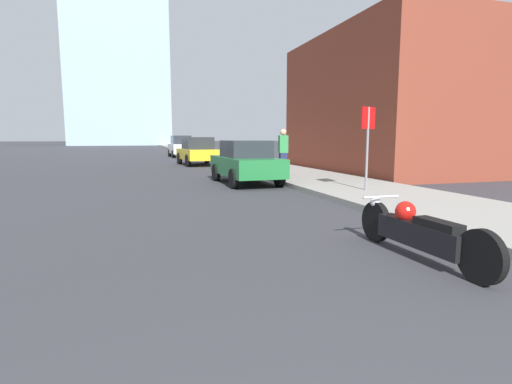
% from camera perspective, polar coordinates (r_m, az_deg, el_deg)
% --- Properties ---
extents(sidewalk, '(3.44, 240.00, 0.15)m').
position_cam_1_polar(sidewalk, '(40.73, -7.64, 5.52)').
color(sidewalk, gray).
rests_on(sidewalk, ground_plane).
extents(brick_storefront, '(12.44, 10.23, 6.36)m').
position_cam_1_polar(brick_storefront, '(22.28, 24.84, 11.07)').
color(brick_storefront, brown).
rests_on(brick_storefront, ground_plane).
extents(distant_tower, '(20.79, 20.79, 51.11)m').
position_cam_1_polar(distant_tower, '(100.35, -19.19, 21.15)').
color(distant_tower, '#8CA5BC').
rests_on(distant_tower, ground_plane).
extents(motorcycle, '(0.62, 2.61, 0.75)m').
position_cam_1_polar(motorcycle, '(5.82, 22.13, -5.25)').
color(motorcycle, black).
rests_on(motorcycle, ground_plane).
extents(parked_car_green, '(1.89, 4.04, 1.53)m').
position_cam_1_polar(parked_car_green, '(14.16, -1.48, 4.32)').
color(parked_car_green, '#1E6B33').
rests_on(parked_car_green, ground_plane).
extents(parked_car_yellow, '(2.20, 4.10, 1.66)m').
position_cam_1_polar(parked_car_yellow, '(24.14, -8.32, 5.81)').
color(parked_car_yellow, gold).
rests_on(parked_car_yellow, ground_plane).
extents(parked_car_white, '(1.97, 3.96, 1.80)m').
position_cam_1_polar(parked_car_white, '(34.53, -10.66, 6.39)').
color(parked_car_white, silver).
rests_on(parked_car_white, ground_plane).
extents(stop_sign, '(0.57, 0.26, 2.32)m').
position_cam_1_polar(stop_sign, '(11.72, 15.67, 7.99)').
color(stop_sign, slate).
rests_on(stop_sign, sidewalk).
extents(pedestrian, '(0.36, 0.26, 1.82)m').
position_cam_1_polar(pedestrian, '(16.06, 3.90, 5.87)').
color(pedestrian, '#1E2347').
rests_on(pedestrian, sidewalk).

